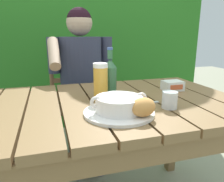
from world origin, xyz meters
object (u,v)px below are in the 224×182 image
Objects in this scene: bread_roll at (143,107)px; water_glass_small at (170,100)px; butter_tub at (173,86)px; beer_glass at (101,82)px; table_knife at (139,103)px; soup_bowl at (119,104)px; beer_bottle at (110,77)px; person_eating at (82,78)px; chair_near_diner at (80,100)px; serving_plate at (119,112)px.

water_glass_small is at bearing 27.16° from bread_roll.
bread_roll is 0.49m from butter_tub.
beer_glass is 0.21m from table_knife.
beer_glass is at bearing 97.22° from soup_bowl.
beer_bottle reaches higher than butter_tub.
person_eating reaches higher than beer_bottle.
person_eating reaches higher than table_knife.
water_glass_small is (0.20, -0.24, -0.07)m from beer_bottle.
water_glass_small is at bearing -37.86° from beer_glass.
table_knife is at bearing 38.23° from soup_bowl.
water_glass_small reaches higher than table_knife.
soup_bowl is 0.21m from beer_glass.
soup_bowl is (0.02, -0.84, 0.06)m from person_eating.
person_eating reaches higher than soup_bowl.
bread_roll is 1.56× the size of water_glass_small.
beer_glass is (-0.03, 0.21, 0.05)m from soup_bowl.
table_knife is (0.06, 0.18, -0.04)m from bread_roll.
chair_near_diner is at bearing 99.10° from table_knife.
person_eating reaches higher than bread_roll.
bread_roll is 0.64× the size of beer_glass.
chair_near_diner is 1.06m from serving_plate.
beer_glass is 2.45× the size of water_glass_small.
chair_near_diner is at bearing 103.71° from water_glass_small.
beer_glass is 0.07m from beer_bottle.
butter_tub is (0.43, -0.56, 0.04)m from person_eating.
beer_bottle is at bearing -84.73° from person_eating.
water_glass_small is at bearing -123.92° from butter_tub.
table_knife is (0.16, -0.10, -0.09)m from beer_glass.
water_glass_small is at bearing -50.45° from beer_bottle.
serving_plate is 1.59× the size of beer_glass.
table_knife is at bearing -78.33° from person_eating.
table_knife is (0.10, -0.14, -0.10)m from beer_bottle.
chair_near_diner is at bearing 93.76° from beer_bottle.
serving_plate is 0.11m from bread_roll.
chair_near_diner is at bearing 91.05° from serving_plate.
beer_bottle is 0.32m from water_glass_small.
butter_tub is (0.18, 0.27, -0.01)m from water_glass_small.
serving_plate is 0.04m from soup_bowl.
person_eating is at bearing 95.27° from beer_bottle.
butter_tub reaches higher than serving_plate.
person_eating is 0.84m from soup_bowl.
table_knife is (0.15, -0.93, 0.25)m from chair_near_diner.
serving_plate reaches higher than table_knife.
soup_bowl is (-0.00, -0.00, 0.04)m from serving_plate.
chair_near_diner is 9.14× the size of butter_tub.
beer_glass is 1.64× the size of butter_tub.
beer_bottle is at bearing 129.55° from water_glass_small.
soup_bowl is at bearing 130.60° from bread_roll.
beer_bottle is at bearing 82.41° from serving_plate.
beer_glass is at bearing 97.22° from serving_plate.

